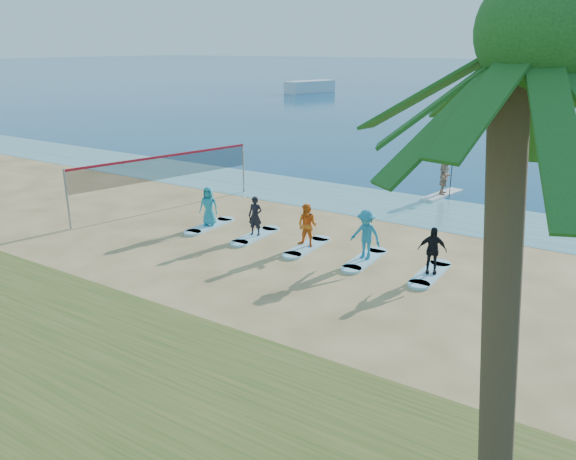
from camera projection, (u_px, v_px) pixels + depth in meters
The scene contains 17 objects.
ground at pixel (220, 269), 18.84m from camera, with size 600.00×600.00×0.00m, color tan.
shallow_water at pixel (359, 200), 27.20m from camera, with size 600.00×600.00×0.00m, color teal.
volleyball_net at pixel (164, 168), 25.30m from camera, with size 2.38×8.79×2.50m.
palm_tree at pixel (536, 38), 6.84m from camera, with size 5.60×5.60×8.55m.
paddleboard at pixel (442, 195), 28.00m from camera, with size 0.70×3.00×0.12m, color silver.
paddleboarder at pixel (444, 179), 27.74m from camera, with size 1.43×0.45×1.54m, color tan.
boat_offshore_a at pixel (310, 93), 88.21m from camera, with size 2.71×8.44×1.85m, color silver.
surfboard_0 at pixel (210, 226), 23.23m from camera, with size 0.70×2.20×0.09m, color #95D3E7.
student_0 at pixel (209, 206), 22.97m from camera, with size 0.79×0.51×1.61m, color teal.
surfboard_1 at pixel (256, 236), 22.02m from camera, with size 0.70×2.20×0.09m, color #95D3E7.
student_1 at pixel (255, 216), 21.76m from camera, with size 0.56×0.37×1.54m, color black.
surfboard_2 at pixel (307, 247), 20.80m from camera, with size 0.70×2.20×0.09m, color #95D3E7.
student_2 at pixel (307, 225), 20.53m from camera, with size 0.78×0.61×1.60m, color orange.
surfboard_3 at pixel (365, 260), 19.58m from camera, with size 0.70×2.20×0.09m, color #95D3E7.
student_3 at pixel (366, 235), 19.29m from camera, with size 1.13×0.65×1.75m, color teal.
surfboard_4 at pixel (430, 274), 18.36m from camera, with size 0.70×2.20×0.09m, color #95D3E7.
student_4 at pixel (432, 250), 18.11m from camera, with size 0.92×0.38×1.56m, color black.
Camera 1 is at (11.42, -13.41, 7.17)m, focal length 35.00 mm.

